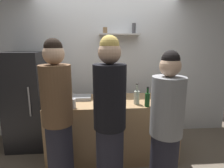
{
  "coord_description": "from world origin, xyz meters",
  "views": [
    {
      "loc": [
        -0.18,
        -2.12,
        1.7
      ],
      "look_at": [
        0.02,
        0.47,
        1.14
      ],
      "focal_mm": 28.83,
      "sensor_mm": 36.0,
      "label": 1
    }
  ],
  "objects_px": {
    "baking_pan": "(80,98)",
    "person_blonde": "(110,122)",
    "wine_bottle_pale_glass": "(137,97)",
    "person_brown_jacket": "(58,119)",
    "wine_bottle_dark_glass": "(159,89)",
    "utensil_holder": "(71,103)",
    "person_grey_hoodie": "(166,131)",
    "water_bottle_plastic": "(105,98)",
    "wine_bottle_green_glass": "(147,99)",
    "refrigerator": "(27,100)",
    "wine_bottle_amber_glass": "(98,89)"
  },
  "relations": [
    {
      "from": "baking_pan",
      "to": "person_blonde",
      "type": "bearing_deg",
      "value": -66.06
    },
    {
      "from": "wine_bottle_pale_glass",
      "to": "baking_pan",
      "type": "bearing_deg",
      "value": 160.87
    },
    {
      "from": "wine_bottle_dark_glass",
      "to": "water_bottle_plastic",
      "type": "bearing_deg",
      "value": -155.12
    },
    {
      "from": "refrigerator",
      "to": "person_blonde",
      "type": "distance_m",
      "value": 1.78
    },
    {
      "from": "wine_bottle_amber_glass",
      "to": "person_brown_jacket",
      "type": "xyz_separation_m",
      "value": [
        -0.45,
        -0.84,
        -0.12
      ]
    },
    {
      "from": "wine_bottle_green_glass",
      "to": "person_brown_jacket",
      "type": "height_order",
      "value": "person_brown_jacket"
    },
    {
      "from": "person_grey_hoodie",
      "to": "person_blonde",
      "type": "relative_size",
      "value": 0.92
    },
    {
      "from": "refrigerator",
      "to": "wine_bottle_green_glass",
      "type": "distance_m",
      "value": 1.98
    },
    {
      "from": "person_brown_jacket",
      "to": "person_grey_hoodie",
      "type": "distance_m",
      "value": 1.19
    },
    {
      "from": "wine_bottle_amber_glass",
      "to": "wine_bottle_green_glass",
      "type": "xyz_separation_m",
      "value": [
        0.66,
        -0.5,
        -0.02
      ]
    },
    {
      "from": "wine_bottle_dark_glass",
      "to": "person_brown_jacket",
      "type": "relative_size",
      "value": 0.17
    },
    {
      "from": "refrigerator",
      "to": "baking_pan",
      "type": "bearing_deg",
      "value": -17.82
    },
    {
      "from": "refrigerator",
      "to": "utensil_holder",
      "type": "bearing_deg",
      "value": -39.05
    },
    {
      "from": "person_blonde",
      "to": "person_grey_hoodie",
      "type": "bearing_deg",
      "value": -41.89
    },
    {
      "from": "water_bottle_plastic",
      "to": "wine_bottle_green_glass",
      "type": "bearing_deg",
      "value": -7.95
    },
    {
      "from": "refrigerator",
      "to": "baking_pan",
      "type": "height_order",
      "value": "refrigerator"
    },
    {
      "from": "person_blonde",
      "to": "water_bottle_plastic",
      "type": "bearing_deg",
      "value": 57.52
    },
    {
      "from": "person_brown_jacket",
      "to": "baking_pan",
      "type": "bearing_deg",
      "value": 58.82
    },
    {
      "from": "wine_bottle_amber_glass",
      "to": "person_brown_jacket",
      "type": "distance_m",
      "value": 0.96
    },
    {
      "from": "wine_bottle_amber_glass",
      "to": "person_grey_hoodie",
      "type": "bearing_deg",
      "value": -56.5
    },
    {
      "from": "wine_bottle_pale_glass",
      "to": "water_bottle_plastic",
      "type": "height_order",
      "value": "wine_bottle_pale_glass"
    },
    {
      "from": "baking_pan",
      "to": "person_grey_hoodie",
      "type": "height_order",
      "value": "person_grey_hoodie"
    },
    {
      "from": "utensil_holder",
      "to": "wine_bottle_pale_glass",
      "type": "height_order",
      "value": "wine_bottle_pale_glass"
    },
    {
      "from": "person_brown_jacket",
      "to": "wine_bottle_green_glass",
      "type": "bearing_deg",
      "value": -1.44
    },
    {
      "from": "baking_pan",
      "to": "wine_bottle_green_glass",
      "type": "bearing_deg",
      "value": -23.39
    },
    {
      "from": "wine_bottle_amber_glass",
      "to": "wine_bottle_pale_glass",
      "type": "xyz_separation_m",
      "value": [
        0.54,
        -0.38,
        -0.02
      ]
    },
    {
      "from": "refrigerator",
      "to": "wine_bottle_dark_glass",
      "type": "xyz_separation_m",
      "value": [
        2.18,
        -0.2,
        0.2
      ]
    },
    {
      "from": "baking_pan",
      "to": "person_blonde",
      "type": "xyz_separation_m",
      "value": [
        0.4,
        -0.91,
        -0.01
      ]
    },
    {
      "from": "wine_bottle_green_glass",
      "to": "person_blonde",
      "type": "relative_size",
      "value": 0.15
    },
    {
      "from": "wine_bottle_dark_glass",
      "to": "wine_bottle_pale_glass",
      "type": "xyz_separation_m",
      "value": [
        -0.45,
        -0.37,
        -0.01
      ]
    },
    {
      "from": "wine_bottle_green_glass",
      "to": "person_brown_jacket",
      "type": "bearing_deg",
      "value": -163.13
    },
    {
      "from": "person_grey_hoodie",
      "to": "wine_bottle_dark_glass",
      "type": "bearing_deg",
      "value": -150.81
    },
    {
      "from": "refrigerator",
      "to": "person_brown_jacket",
      "type": "xyz_separation_m",
      "value": [
        0.73,
        -1.04,
        0.09
      ]
    },
    {
      "from": "water_bottle_plastic",
      "to": "person_grey_hoodie",
      "type": "height_order",
      "value": "person_grey_hoodie"
    },
    {
      "from": "wine_bottle_dark_glass",
      "to": "utensil_holder",
      "type": "bearing_deg",
      "value": -160.58
    },
    {
      "from": "utensil_holder",
      "to": "person_grey_hoodie",
      "type": "distance_m",
      "value": 1.22
    },
    {
      "from": "wine_bottle_green_glass",
      "to": "water_bottle_plastic",
      "type": "height_order",
      "value": "wine_bottle_green_glass"
    },
    {
      "from": "utensil_holder",
      "to": "water_bottle_plastic",
      "type": "bearing_deg",
      "value": 7.38
    },
    {
      "from": "water_bottle_plastic",
      "to": "wine_bottle_dark_glass",
      "type": "bearing_deg",
      "value": 24.88
    },
    {
      "from": "water_bottle_plastic",
      "to": "person_brown_jacket",
      "type": "height_order",
      "value": "person_brown_jacket"
    },
    {
      "from": "person_brown_jacket",
      "to": "utensil_holder",
      "type": "bearing_deg",
      "value": 55.92
    },
    {
      "from": "person_blonde",
      "to": "person_brown_jacket",
      "type": "bearing_deg",
      "value": 128.97
    },
    {
      "from": "wine_bottle_pale_glass",
      "to": "water_bottle_plastic",
      "type": "distance_m",
      "value": 0.45
    },
    {
      "from": "wine_bottle_green_glass",
      "to": "wine_bottle_pale_glass",
      "type": "relative_size",
      "value": 0.92
    },
    {
      "from": "wine_bottle_pale_glass",
      "to": "person_brown_jacket",
      "type": "xyz_separation_m",
      "value": [
        -0.99,
        -0.46,
        -0.11
      ]
    },
    {
      "from": "baking_pan",
      "to": "wine_bottle_amber_glass",
      "type": "xyz_separation_m",
      "value": [
        0.28,
        0.1,
        0.1
      ]
    },
    {
      "from": "wine_bottle_pale_glass",
      "to": "person_blonde",
      "type": "distance_m",
      "value": 0.76
    },
    {
      "from": "person_brown_jacket",
      "to": "person_grey_hoodie",
      "type": "xyz_separation_m",
      "value": [
        1.16,
        -0.23,
        -0.07
      ]
    },
    {
      "from": "wine_bottle_green_glass",
      "to": "wine_bottle_pale_glass",
      "type": "distance_m",
      "value": 0.17
    },
    {
      "from": "wine_bottle_pale_glass",
      "to": "person_grey_hoodie",
      "type": "distance_m",
      "value": 0.74
    }
  ]
}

